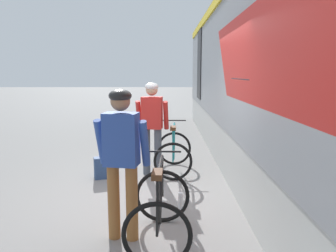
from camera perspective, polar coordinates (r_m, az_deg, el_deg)
The scene contains 7 objects.
ground_plane at distance 5.18m, azimuth -2.72°, elevation -12.51°, with size 80.00×80.00×0.00m, color gray.
cyclist_near_in_blue at distance 3.66m, azimuth -8.37°, elevation -4.59°, with size 0.64×0.37×1.76m.
cyclist_far_in_red at distance 6.02m, azimuth -2.96°, elevation 1.00°, with size 0.64×0.36×1.76m.
bicycle_near_black at distance 3.75m, azimuth -1.53°, elevation -14.73°, with size 0.75×1.09×0.99m.
bicycle_far_teal at distance 6.27m, azimuth 0.94°, elevation -4.72°, with size 0.76×1.10×0.99m.
backpack_on_platform at distance 6.09m, azimuth -11.82°, elevation -7.33°, with size 0.28×0.18×0.40m, color navy.
water_bottle_near_the_bikes at distance 4.72m, azimuth 2.20°, elevation -13.19°, with size 0.07×0.07×0.24m, color silver.
Camera 1 is at (0.23, -4.80, 1.94)m, focal length 34.06 mm.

